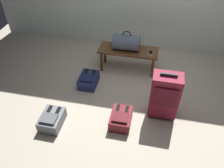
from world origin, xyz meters
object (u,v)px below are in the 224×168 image
duffel_bag_slate (126,42)px  cell_phone (151,52)px  backpack_maroon (121,118)px  backpack_grey (52,120)px  bench (128,53)px  backpack_navy (89,80)px  suitcase_upright_burgundy (165,95)px

duffel_bag_slate → cell_phone: size_ratio=3.06×
backpack_maroon → cell_phone: bearing=77.0°
duffel_bag_slate → backpack_grey: (-0.78, -1.44, -0.46)m
bench → backpack_navy: 0.82m
cell_phone → bench: bearing=176.3°
backpack_grey → suitcase_upright_burgundy: bearing=18.3°
suitcase_upright_burgundy → backpack_navy: suitcase_upright_burgundy is taller
bench → backpack_maroon: (0.10, -1.23, -0.26)m
cell_phone → suitcase_upright_burgundy: 0.97m
suitcase_upright_burgundy → backpack_maroon: 0.67m
suitcase_upright_burgundy → backpack_grey: (-1.46, -0.48, -0.29)m
suitcase_upright_burgundy → backpack_maroon: (-0.54, -0.27, -0.29)m
bench → duffel_bag_slate: (-0.04, 0.00, 0.20)m
bench → suitcase_upright_burgundy: bearing=-56.3°
bench → backpack_grey: bench is taller
bench → suitcase_upright_burgundy: size_ratio=1.32×
backpack_navy → backpack_maroon: size_ratio=1.00×
bench → backpack_navy: (-0.56, -0.54, -0.26)m
cell_phone → backpack_navy: size_ratio=0.38×
backpack_navy → backpack_grey: 0.94m
cell_phone → backpack_navy: 1.12m
duffel_bag_slate → bench: bearing=0.0°
suitcase_upright_burgundy → cell_phone: bearing=105.6°
backpack_grey → backpack_maroon: same height
duffel_bag_slate → backpack_grey: bearing=-118.4°
duffel_bag_slate → cell_phone: (0.42, -0.02, -0.13)m
backpack_navy → backpack_maroon: same height
cell_phone → backpack_grey: cell_phone is taller
bench → backpack_navy: size_ratio=2.63×
backpack_maroon → backpack_navy: bearing=133.8°
duffel_bag_slate → suitcase_upright_burgundy: bearing=-54.7°
suitcase_upright_burgundy → backpack_navy: (-1.20, 0.42, -0.29)m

